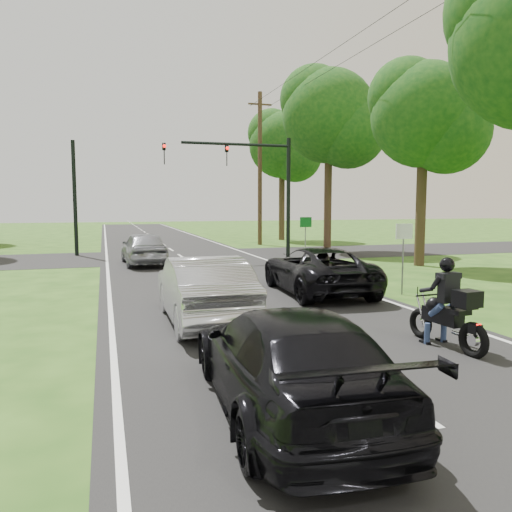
# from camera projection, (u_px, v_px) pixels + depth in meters

# --- Properties ---
(ground) EXTENTS (140.00, 140.00, 0.00)m
(ground) POSITION_uv_depth(u_px,v_px,m) (291.00, 330.00, 10.73)
(ground) COLOR #254B15
(ground) RESTS_ON ground
(road) EXTENTS (8.00, 100.00, 0.01)m
(road) POSITION_uv_depth(u_px,v_px,m) (203.00, 271.00, 20.24)
(road) COLOR black
(road) RESTS_ON ground
(cross_road) EXTENTS (60.00, 7.00, 0.01)m
(cross_road) POSITION_uv_depth(u_px,v_px,m) (181.00, 256.00, 25.95)
(cross_road) COLOR black
(cross_road) RESTS_ON ground
(motorcycle_rider) EXTENTS (0.59, 2.01, 1.73)m
(motorcycle_rider) POSITION_uv_depth(u_px,v_px,m) (449.00, 312.00, 9.31)
(motorcycle_rider) COLOR black
(motorcycle_rider) RESTS_ON ground
(dark_suv) EXTENTS (2.59, 5.16, 1.40)m
(dark_suv) POSITION_uv_depth(u_px,v_px,m) (317.00, 270.00, 15.15)
(dark_suv) COLOR black
(dark_suv) RESTS_ON road
(silver_sedan) EXTENTS (1.63, 4.62, 1.52)m
(silver_sedan) POSITION_uv_depth(u_px,v_px,m) (203.00, 289.00, 11.30)
(silver_sedan) COLOR silver
(silver_sedan) RESTS_ON road
(silver_suv) EXTENTS (1.94, 4.43, 1.48)m
(silver_suv) POSITION_uv_depth(u_px,v_px,m) (144.00, 248.00, 22.25)
(silver_suv) COLOR #93959A
(silver_suv) RESTS_ON road
(dark_car_behind) EXTENTS (2.20, 4.83, 1.37)m
(dark_car_behind) POSITION_uv_depth(u_px,v_px,m) (288.00, 360.00, 6.43)
(dark_car_behind) COLOR black
(dark_car_behind) RESTS_ON road
(traffic_signal) EXTENTS (6.38, 0.44, 6.00)m
(traffic_signal) POSITION_uv_depth(u_px,v_px,m) (253.00, 175.00, 24.59)
(traffic_signal) COLOR black
(traffic_signal) RESTS_ON ground
(signal_pole_far) EXTENTS (0.20, 0.20, 6.00)m
(signal_pole_far) POSITION_uv_depth(u_px,v_px,m) (75.00, 198.00, 26.03)
(signal_pole_far) COLOR black
(signal_pole_far) RESTS_ON ground
(utility_pole_far) EXTENTS (1.60, 0.28, 10.00)m
(utility_pole_far) POSITION_uv_depth(u_px,v_px,m) (260.00, 168.00, 32.94)
(utility_pole_far) COLOR #4D3523
(utility_pole_far) RESTS_ON ground
(sign_white) EXTENTS (0.55, 0.07, 2.12)m
(sign_white) POSITION_uv_depth(u_px,v_px,m) (404.00, 241.00, 14.77)
(sign_white) COLOR slate
(sign_white) RESTS_ON ground
(sign_green) EXTENTS (0.55, 0.07, 2.12)m
(sign_green) POSITION_uv_depth(u_px,v_px,m) (306.00, 229.00, 22.43)
(sign_green) COLOR slate
(sign_green) RESTS_ON ground
(tree_row_c) EXTENTS (4.80, 4.65, 8.76)m
(tree_row_c) POSITION_uv_depth(u_px,v_px,m) (432.00, 121.00, 21.29)
(tree_row_c) COLOR #332316
(tree_row_c) RESTS_ON ground
(tree_row_d) EXTENTS (5.76, 5.58, 10.45)m
(tree_row_d) POSITION_uv_depth(u_px,v_px,m) (336.00, 121.00, 28.55)
(tree_row_d) COLOR #332316
(tree_row_d) RESTS_ON ground
(tree_row_e) EXTENTS (5.28, 5.12, 9.61)m
(tree_row_e) POSITION_uv_depth(u_px,v_px,m) (287.00, 149.00, 37.30)
(tree_row_e) COLOR #332316
(tree_row_e) RESTS_ON ground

